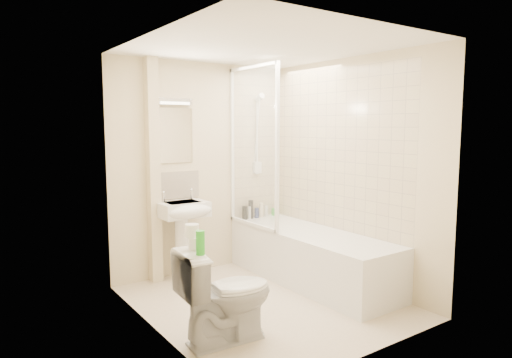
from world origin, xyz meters
TOP-DOWN VIEW (x-y plane):
  - floor at (0.00, 0.00)m, footprint 2.50×2.50m
  - wall_back at (0.00, 1.25)m, footprint 2.20×0.02m
  - wall_left at (-1.10, 0.00)m, footprint 0.02×2.50m
  - wall_right at (1.10, 0.00)m, footprint 0.02×2.50m
  - ceiling at (0.00, 0.00)m, footprint 2.20×2.50m
  - tile_back at (0.75, 1.24)m, footprint 0.70×0.01m
  - tile_right at (1.09, 0.20)m, footprint 0.01×2.10m
  - pipe_boxing at (-0.62, 1.19)m, footprint 0.12×0.12m
  - splashback at (-0.36, 1.24)m, footprint 0.60×0.02m
  - mirror at (-0.36, 1.24)m, footprint 0.46×0.01m
  - strip_light at (-0.36, 1.22)m, footprint 0.42×0.07m
  - bathtub at (0.75, 0.20)m, footprint 0.70×2.10m
  - shower_screen at (0.40, 0.80)m, footprint 0.04×0.92m
  - shower_fixture at (0.75, 1.19)m, footprint 0.10×0.16m
  - pedestal_sink at (-0.36, 1.01)m, footprint 0.51×0.48m
  - bottle_black_a at (0.53, 1.16)m, footprint 0.07×0.07m
  - bottle_white_a at (0.61, 1.16)m, footprint 0.05×0.05m
  - bottle_black_b at (0.62, 1.16)m, footprint 0.06×0.06m
  - bottle_blue at (0.71, 1.16)m, footprint 0.06×0.06m
  - bottle_cream at (0.78, 1.16)m, footprint 0.05×0.05m
  - bottle_white_b at (0.85, 1.16)m, footprint 0.05×0.05m
  - bottle_green at (0.98, 1.16)m, footprint 0.07×0.07m
  - toilet at (-0.72, -0.46)m, footprint 0.55×0.81m
  - toilet_roll_lower at (-0.95, -0.40)m, footprint 0.11×0.11m
  - toilet_roll_upper at (-0.96, -0.37)m, footprint 0.11×0.11m
  - green_bottle at (-0.98, -0.54)m, footprint 0.06×0.06m

SIDE VIEW (x-z plane):
  - floor at x=0.00m, z-range 0.00..0.00m
  - bathtub at x=0.75m, z-range 0.01..0.56m
  - toilet at x=-0.72m, z-range 0.00..0.76m
  - bottle_green at x=0.98m, z-range 0.55..0.64m
  - bottle_blue at x=0.71m, z-range 0.55..0.67m
  - bottle_white_b at x=0.85m, z-range 0.55..0.68m
  - bottle_white_a at x=0.61m, z-range 0.55..0.71m
  - bottle_black_a at x=0.53m, z-range 0.55..0.71m
  - bottle_cream at x=0.78m, z-range 0.55..0.73m
  - bottle_black_b at x=0.62m, z-range 0.55..0.78m
  - pedestal_sink at x=-0.36m, z-range 0.20..1.19m
  - toilet_roll_lower at x=-0.95m, z-range 0.76..0.86m
  - green_bottle at x=-0.98m, z-range 0.76..0.94m
  - toilet_roll_upper at x=-0.96m, z-range 0.86..0.95m
  - splashback at x=-0.36m, z-range 0.88..1.18m
  - wall_back at x=0.00m, z-range 0.00..2.40m
  - wall_left at x=-1.10m, z-range 0.00..2.40m
  - wall_right at x=1.10m, z-range 0.00..2.40m
  - pipe_boxing at x=-0.62m, z-range 0.00..2.40m
  - tile_back at x=0.75m, z-range 0.55..2.30m
  - tile_right at x=1.09m, z-range 0.55..2.30m
  - shower_screen at x=0.40m, z-range 0.55..2.35m
  - shower_fixture at x=0.75m, z-range 1.05..2.04m
  - mirror at x=-0.36m, z-range 1.28..1.88m
  - strip_light at x=-0.36m, z-range 1.92..1.98m
  - ceiling at x=0.00m, z-range 2.39..2.41m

